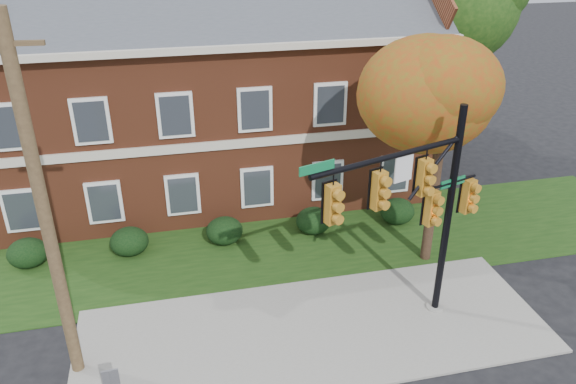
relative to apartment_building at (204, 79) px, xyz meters
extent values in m
plane|color=black|center=(2.00, -11.95, -4.99)|extent=(120.00, 120.00, 0.00)
cube|color=gray|center=(2.00, -10.95, -4.95)|extent=(14.00, 5.00, 0.08)
cube|color=#193811|center=(2.00, -5.95, -4.97)|extent=(30.00, 6.00, 0.04)
cube|color=brown|center=(0.00, 0.05, -1.49)|extent=(18.00, 8.00, 7.00)
cube|color=beige|center=(0.00, 0.05, 2.13)|extent=(18.80, 8.80, 0.24)
cube|color=beige|center=(0.00, -3.98, -1.49)|extent=(18.00, 0.12, 0.35)
ellipsoid|color=black|center=(-7.00, -5.25, -4.46)|extent=(1.40, 1.26, 1.05)
ellipsoid|color=black|center=(-3.50, -5.25, -4.46)|extent=(1.40, 1.26, 1.05)
ellipsoid|color=black|center=(0.00, -5.25, -4.46)|extent=(1.40, 1.26, 1.05)
ellipsoid|color=black|center=(3.50, -5.25, -4.46)|extent=(1.40, 1.26, 1.05)
ellipsoid|color=black|center=(7.00, -5.25, -4.46)|extent=(1.40, 1.26, 1.05)
cylinder|color=black|center=(7.00, -7.95, -2.11)|extent=(0.36, 0.36, 5.76)
ellipsoid|color=#AF280F|center=(7.00, -7.95, 1.49)|extent=(4.25, 4.25, 3.60)
ellipsoid|color=#AF280F|center=(7.62, -8.33, 2.09)|extent=(3.50, 3.50, 3.00)
cylinder|color=black|center=(11.00, 1.05, -1.47)|extent=(0.36, 0.36, 7.04)
cylinder|color=black|center=(1.00, 8.05, -1.15)|extent=(0.36, 0.36, 7.68)
cylinder|color=gray|center=(6.00, -10.79, -4.91)|extent=(0.54, 0.54, 0.16)
cylinder|color=black|center=(6.00, -10.79, -1.59)|extent=(0.27, 0.27, 6.79)
cylinder|color=black|center=(3.70, -11.54, 0.83)|extent=(4.66, 1.67, 0.16)
cylinder|color=black|center=(6.00, -10.79, -0.48)|extent=(1.68, 0.62, 0.08)
cube|color=#AD711B|center=(2.04, -12.09, -0.04)|extent=(0.50, 0.41, 1.13)
cube|color=#AD711B|center=(3.42, -11.64, -0.04)|extent=(0.50, 0.41, 1.13)
cube|color=#AD711B|center=(4.89, -11.15, -0.04)|extent=(0.50, 0.41, 1.13)
cube|color=silver|center=(4.16, -11.39, 0.40)|extent=(0.56, 0.22, 0.73)
cube|color=#0D693A|center=(1.58, -12.24, 1.05)|extent=(0.93, 0.34, 0.23)
cube|color=#AD711B|center=(5.31, -11.01, -1.11)|extent=(0.50, 0.41, 1.13)
cube|color=#AD711B|center=(6.69, -10.56, -1.11)|extent=(0.50, 0.41, 1.13)
cube|color=#0D693A|center=(6.00, -10.79, -0.48)|extent=(0.89, 0.33, 0.22)
cylinder|color=#493622|center=(-4.77, -11.02, -0.15)|extent=(0.35, 0.35, 9.68)
cube|color=#493622|center=(-4.77, -11.02, 3.94)|extent=(1.51, 0.22, 0.11)
cube|color=slate|center=(-3.46, -13.95, -2.85)|extent=(0.36, 0.07, 0.70)
camera|label=1|loc=(-1.71, -23.68, 6.36)|focal=35.00mm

